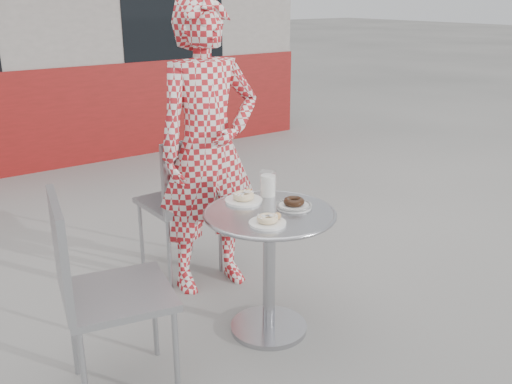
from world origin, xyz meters
TOP-DOWN VIEW (x-y plane):
  - ground at (0.00, 0.00)m, footprint 60.00×60.00m
  - bistro_table at (-0.03, -0.00)m, footprint 0.66×0.66m
  - chair_far at (-0.06, 0.88)m, footprint 0.44×0.44m
  - chair_left at (-0.85, 0.00)m, footprint 0.53×0.52m
  - seated_person at (0.01, 0.63)m, footprint 0.65×0.47m
  - plate_far at (-0.05, 0.20)m, footprint 0.19×0.19m
  - plate_near at (-0.13, -0.12)m, footprint 0.17×0.17m
  - plate_checker at (0.11, -0.02)m, footprint 0.18×0.18m
  - milk_cup at (0.11, 0.19)m, footprint 0.09×0.09m

SIDE VIEW (x-z plane):
  - ground at x=0.00m, z-range 0.00..0.00m
  - chair_far at x=-0.06m, z-range -0.17..0.72m
  - chair_left at x=-0.85m, z-range -0.18..0.75m
  - bistro_table at x=-0.03m, z-range 0.17..0.84m
  - plate_checker at x=0.11m, z-range 0.66..0.71m
  - plate_near at x=-0.13m, z-range 0.66..0.71m
  - plate_far at x=-0.05m, z-range 0.66..0.71m
  - milk_cup at x=0.11m, z-range 0.66..0.80m
  - seated_person at x=0.01m, z-range 0.00..1.68m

